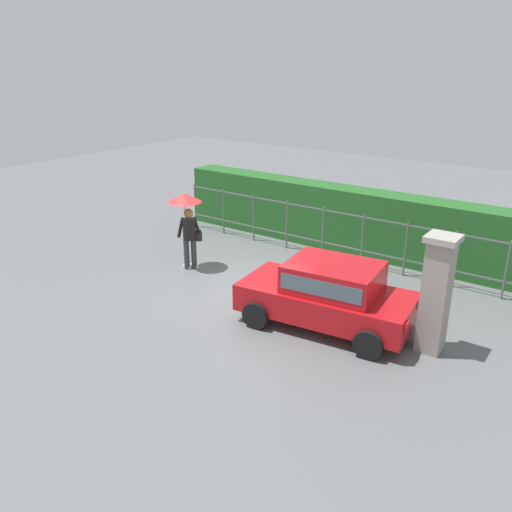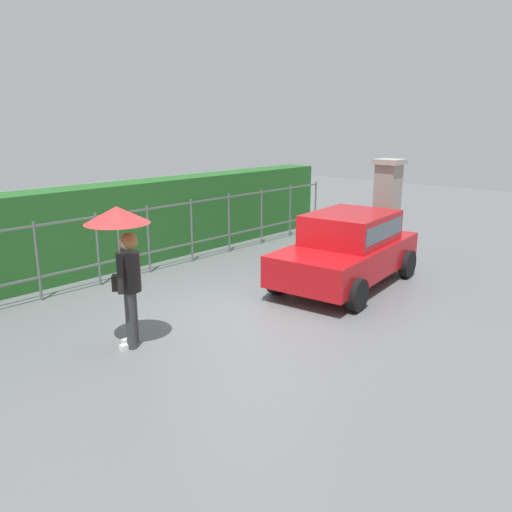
% 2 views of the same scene
% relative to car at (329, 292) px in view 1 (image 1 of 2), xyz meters
% --- Properties ---
extents(ground_plane, '(40.00, 40.00, 0.00)m').
position_rel_car_xyz_m(ground_plane, '(-2.48, 0.39, -0.80)').
color(ground_plane, slate).
extents(car, '(3.88, 2.19, 1.48)m').
position_rel_car_xyz_m(car, '(0.00, 0.00, 0.00)').
color(car, '#B71116').
rests_on(car, ground).
extents(pedestrian, '(0.92, 0.92, 2.12)m').
position_rel_car_xyz_m(pedestrian, '(-4.77, 0.76, 0.76)').
color(pedestrian, '#333333').
rests_on(pedestrian, ground).
extents(gate_pillar, '(0.60, 0.60, 2.42)m').
position_rel_car_xyz_m(gate_pillar, '(2.14, 0.33, 0.44)').
color(gate_pillar, gray).
rests_on(gate_pillar, ground).
extents(fence_section, '(11.24, 0.05, 1.50)m').
position_rel_car_xyz_m(fence_section, '(-1.58, 3.70, 0.02)').
color(fence_section, '#59605B').
rests_on(fence_section, ground).
extents(hedge_row, '(12.19, 0.90, 1.90)m').
position_rel_car_xyz_m(hedge_row, '(-1.58, 4.71, 0.15)').
color(hedge_row, '#235B23').
rests_on(hedge_row, ground).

